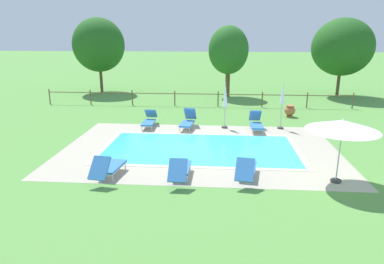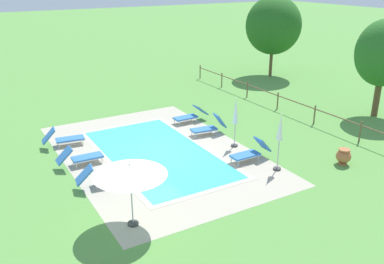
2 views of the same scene
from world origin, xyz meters
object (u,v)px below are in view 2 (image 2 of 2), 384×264
Objects in this scene: tree_centre at (273,25)px; patio_umbrella_closed_row_west at (236,114)px; sun_lounger_north_mid at (103,177)px; sun_lounger_north_near_steps at (209,127)px; sun_lounger_south_near_corner at (250,152)px; patio_umbrella_closed_row_east at (280,132)px; sun_lounger_north_far at (81,157)px; sun_lounger_south_far at (190,115)px; terracotta_urn_near_fence at (344,156)px; sun_lounger_north_end at (64,138)px; tree_far_west at (384,53)px; patio_umbrella_open_foreground at (130,170)px.

patio_umbrella_closed_row_west is at bearing -46.50° from tree_centre.
sun_lounger_north_mid is 6.81m from patio_umbrella_closed_row_west.
sun_lounger_north_near_steps is 6.95m from sun_lounger_north_mid.
sun_lounger_south_near_corner is 1.89m from patio_umbrella_closed_row_east.
sun_lounger_south_far is at bearing 109.74° from sun_lounger_north_far.
patio_umbrella_closed_row_east is at bearing -39.14° from tree_centre.
terracotta_urn_near_fence is at bearing 36.14° from patio_umbrella_closed_row_west.
sun_lounger_north_near_steps is at bearing -52.95° from tree_centre.
sun_lounger_north_far is at bearing -119.70° from terracotta_urn_near_fence.
patio_umbrella_closed_row_east is at bearing 1.57° from patio_umbrella_closed_row_west.
sun_lounger_south_far is (-2.43, 6.76, -0.01)m from sun_lounger_north_far.
sun_lounger_north_end is 6.84m from sun_lounger_south_far.
sun_lounger_north_far is at bearing 1.81° from sun_lounger_north_end.
patio_umbrella_closed_row_west is (1.61, 6.86, 1.21)m from sun_lounger_north_far.
tree_far_west is at bearing 118.20° from terracotta_urn_near_fence.
tree_centre is at bearing 150.75° from terracotta_urn_near_fence.
sun_lounger_north_far is 16.90m from tree_far_west.
patio_umbrella_closed_row_east is (2.28, 6.75, 1.30)m from sun_lounger_north_mid.
sun_lounger_north_near_steps is at bearing 131.02° from patio_umbrella_open_foreground.
sun_lounger_north_end is 19.17m from tree_centre.
patio_umbrella_closed_row_west is at bearing -143.86° from terracotta_urn_near_fence.
patio_umbrella_closed_row_east is 3.25m from terracotta_urn_near_fence.
tree_far_west reaches higher than sun_lounger_north_end.
tree_centre is at bearing 116.13° from sun_lounger_north_far.
sun_lounger_north_near_steps is 3.57m from sun_lounger_south_near_corner.
sun_lounger_north_mid is at bearing 3.25° from sun_lounger_north_end.
sun_lounger_north_near_steps is at bearing -176.45° from patio_umbrella_closed_row_east.
patio_umbrella_open_foreground is (2.07, -6.37, 1.59)m from sun_lounger_south_near_corner.
sun_lounger_north_end is at bearing -107.89° from sun_lounger_north_near_steps.
sun_lounger_south_near_corner reaches higher than terracotta_urn_near_fence.
tree_centre is (-13.24, 10.78, 2.23)m from patio_umbrella_closed_row_east.
tree_centre is at bearing 127.05° from sun_lounger_north_near_steps.
tree_centre is (-8.69, 17.72, 3.53)m from sun_lounger_north_far.
sun_lounger_north_mid is at bearing -98.63° from sun_lounger_south_near_corner.
terracotta_urn_near_fence is (1.00, 2.80, -1.30)m from patio_umbrella_closed_row_east.
patio_umbrella_closed_row_east is 17.22m from tree_centre.
tree_centre is (-14.00, 17.56, 1.93)m from patio_umbrella_open_foreground.
sun_lounger_north_mid is 2.28m from sun_lounger_north_far.
terracotta_urn_near_fence is (7.98, 2.98, 0.00)m from sun_lounger_south_far.
patio_umbrella_open_foreground is at bearing -40.48° from sun_lounger_south_far.
tree_centre reaches higher than sun_lounger_north_far.
sun_lounger_north_mid is 10.09m from terracotta_urn_near_fence.
patio_umbrella_closed_row_west is (-0.66, 6.67, 1.21)m from sun_lounger_north_mid.
sun_lounger_south_far is at bearing -178.61° from patio_umbrella_closed_row_west.
patio_umbrella_closed_row_east is at bearing 3.55° from sun_lounger_north_near_steps.
patio_umbrella_closed_row_west is 0.44× the size of tree_far_west.
sun_lounger_north_near_steps reaches higher than sun_lounger_north_end.
sun_lounger_north_near_steps reaches higher than terracotta_urn_near_fence.
sun_lounger_north_mid is at bearing 179.42° from patio_umbrella_open_foreground.
terracotta_urn_near_fence is at bearing 71.04° from sun_lounger_north_mid.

